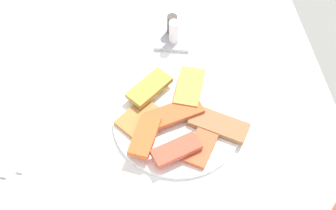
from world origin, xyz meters
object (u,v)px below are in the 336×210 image
object	(u,v)px
dining_table	(162,124)
paper_napkin	(25,143)
pide_platter	(177,120)
condiment_caddy	(173,33)
spoon	(17,143)
fork	(33,141)

from	to	relation	value
dining_table	paper_napkin	xyz separation A→B (m)	(-0.05, 0.32, 0.08)
dining_table	pide_platter	distance (m)	0.11
dining_table	condiment_caddy	size ratio (longest dim) A/B	10.09
dining_table	paper_napkin	distance (m)	0.34
spoon	paper_napkin	bearing A→B (deg)	-71.19
pide_platter	paper_napkin	bearing A→B (deg)	90.08
condiment_caddy	dining_table	bearing A→B (deg)	163.71
spoon	dining_table	bearing A→B (deg)	-62.13
paper_napkin	pide_platter	bearing A→B (deg)	-89.92
condiment_caddy	paper_napkin	bearing A→B (deg)	124.27
dining_table	spoon	distance (m)	0.36
paper_napkin	spoon	bearing A→B (deg)	90.00
pide_platter	fork	bearing A→B (deg)	90.09
pide_platter	condiment_caddy	distance (m)	0.26
pide_platter	paper_napkin	distance (m)	0.35
spoon	condiment_caddy	world-z (taller)	condiment_caddy
dining_table	pide_platter	world-z (taller)	pide_platter
dining_table	paper_napkin	size ratio (longest dim) A/B	8.11
dining_table	fork	bearing A→B (deg)	100.10
condiment_caddy	pide_platter	bearing A→B (deg)	173.15
paper_napkin	spoon	xyz separation A→B (m)	(0.00, 0.02, 0.00)
dining_table	spoon	size ratio (longest dim) A/B	6.20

